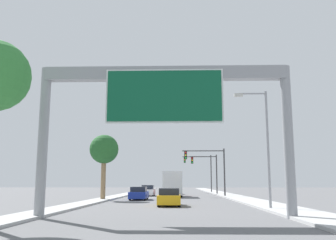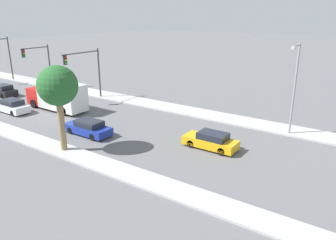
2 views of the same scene
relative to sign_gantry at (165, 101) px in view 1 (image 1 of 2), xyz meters
name	(u,v)px [view 1 (image 1 of 2)]	position (x,y,z in m)	size (l,w,h in m)	color
sidewalk_right	(222,194)	(7.75, 42.10, -5.99)	(3.00, 120.00, 0.15)	#AEAEAE
median_strip_left	(129,194)	(-7.25, 42.10, -5.99)	(2.00, 120.00, 0.15)	#AEAEAE
sign_gantry	(165,101)	(0.00, 0.00, 0.00)	(13.43, 0.73, 7.97)	gray
car_mid_right	(169,197)	(0.00, 10.61, -5.41)	(1.75, 4.43, 1.38)	gold
car_far_left	(139,194)	(-3.50, 21.14, -5.41)	(1.77, 4.65, 1.38)	navy
car_far_right	(148,191)	(-3.50, 33.24, -5.37)	(1.76, 4.41, 1.49)	silver
car_far_center	(174,190)	(0.00, 41.20, -5.35)	(1.81, 4.25, 1.52)	black
truck_box_primary	(173,184)	(0.00, 29.78, -4.45)	(2.39, 8.02, 3.18)	red
traffic_light_near_intersection	(210,163)	(4.94, 30.09, -1.75)	(5.60, 0.32, 6.27)	#3D3D3F
traffic_light_mid_block	(208,168)	(5.41, 40.09, -1.90)	(4.27, 0.32, 6.20)	#3D3D3F
traffic_light_far_intersection	(202,167)	(5.11, 50.09, -1.40)	(5.35, 0.32, 6.86)	#3D3D3F
palm_tree_background	(104,150)	(-7.13, 19.93, -0.87)	(3.05, 3.05, 6.84)	#8C704C
street_lamp_right	(263,139)	(6.57, 6.25, -1.29)	(2.29, 0.28, 8.11)	gray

